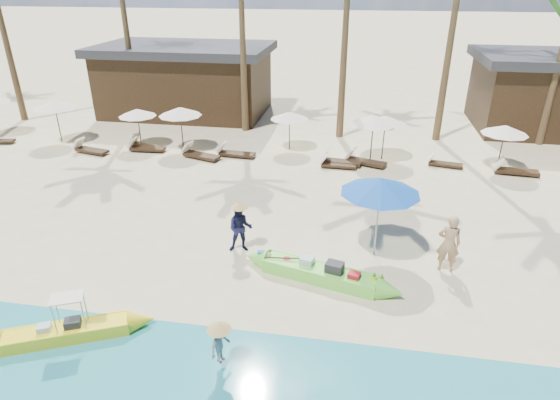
% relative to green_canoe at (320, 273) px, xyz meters
% --- Properties ---
extents(ground, '(240.00, 240.00, 0.00)m').
position_rel_green_canoe_xyz_m(ground, '(-2.33, -0.06, -0.24)').
color(ground, beige).
rests_on(ground, ground).
extents(green_canoe, '(5.47, 1.75, 0.71)m').
position_rel_green_canoe_xyz_m(green_canoe, '(0.00, 0.00, 0.00)').
color(green_canoe, '#71E546').
rests_on(green_canoe, ground).
extents(yellow_canoe, '(4.47, 2.26, 1.24)m').
position_rel_green_canoe_xyz_m(yellow_canoe, '(-5.99, -3.58, -0.04)').
color(yellow_canoe, yellow).
rests_on(yellow_canoe, ground).
extents(tourist, '(0.71, 0.49, 1.88)m').
position_rel_green_canoe_xyz_m(tourist, '(3.75, 1.18, 0.70)').
color(tourist, tan).
rests_on(tourist, ground).
extents(vendor_green, '(0.90, 0.75, 1.64)m').
position_rel_green_canoe_xyz_m(vendor_green, '(-2.72, 1.22, 0.58)').
color(vendor_green, '#16173D').
rests_on(vendor_green, ground).
extents(vendor_yellow, '(0.57, 0.73, 0.99)m').
position_rel_green_canoe_xyz_m(vendor_yellow, '(-1.93, -3.82, 0.43)').
color(vendor_yellow, gray).
rests_on(vendor_yellow, ground).
extents(blue_umbrella, '(2.48, 2.48, 2.67)m').
position_rel_green_canoe_xyz_m(blue_umbrella, '(1.62, 1.78, 2.18)').
color(blue_umbrella, '#99999E').
rests_on(blue_umbrella, ground).
extents(resort_parasol_2, '(2.20, 2.20, 2.27)m').
position_rel_green_canoe_xyz_m(resort_parasol_2, '(-15.13, 10.50, 1.81)').
color(resort_parasol_2, '#332214').
rests_on(resort_parasol_2, ground).
extents(resort_parasol_3, '(1.94, 1.94, 2.00)m').
position_rel_green_canoe_xyz_m(resort_parasol_3, '(-10.51, 10.55, 1.57)').
color(resort_parasol_3, '#332214').
rests_on(resort_parasol_3, ground).
extents(lounger_3_left, '(1.95, 0.97, 0.63)m').
position_rel_green_canoe_xyz_m(lounger_3_left, '(-12.62, 9.04, -0.03)').
color(lounger_3_left, '#332214').
rests_on(lounger_3_left, ground).
extents(lounger_3_right, '(2.05, 1.19, 0.66)m').
position_rel_green_canoe_xyz_m(lounger_3_right, '(-10.14, 10.12, -0.02)').
color(lounger_3_right, '#332214').
rests_on(lounger_3_right, ground).
extents(resort_parasol_4, '(2.18, 2.18, 2.25)m').
position_rel_green_canoe_xyz_m(resort_parasol_4, '(-8.09, 10.36, 1.79)').
color(resort_parasol_4, '#332214').
rests_on(resort_parasol_4, ground).
extents(lounger_4_left, '(1.89, 0.67, 0.63)m').
position_rel_green_canoe_xyz_m(lounger_4_left, '(-9.94, 9.75, -0.03)').
color(lounger_4_left, '#332214').
rests_on(lounger_4_left, ground).
extents(lounger_4_right, '(2.07, 1.18, 0.67)m').
position_rel_green_canoe_xyz_m(lounger_4_right, '(-6.86, 9.26, -0.01)').
color(lounger_4_right, '#332214').
rests_on(lounger_4_right, ground).
extents(resort_parasol_5, '(1.95, 1.95, 2.00)m').
position_rel_green_canoe_xyz_m(resort_parasol_5, '(-2.65, 11.34, 1.57)').
color(resort_parasol_5, '#332214').
rests_on(resort_parasol_5, ground).
extents(lounger_5_left, '(1.94, 0.73, 0.65)m').
position_rel_green_canoe_xyz_m(lounger_5_left, '(-5.19, 9.78, -0.02)').
color(lounger_5_left, '#332214').
rests_on(lounger_5_left, ground).
extents(resort_parasol_6, '(2.21, 2.21, 2.28)m').
position_rel_green_canoe_xyz_m(resort_parasol_6, '(1.51, 10.39, 1.82)').
color(resort_parasol_6, '#332214').
rests_on(resort_parasol_6, ground).
extents(lounger_6_left, '(1.98, 0.80, 0.66)m').
position_rel_green_canoe_xyz_m(lounger_6_left, '(0.01, 9.52, -0.02)').
color(lounger_6_left, '#332214').
rests_on(lounger_6_left, ground).
extents(lounger_6_right, '(1.72, 0.57, 0.58)m').
position_rel_green_canoe_xyz_m(lounger_6_right, '(-0.08, 9.13, -0.04)').
color(lounger_6_right, '#332214').
rests_on(lounger_6_right, ground).
extents(resort_parasol_7, '(2.13, 2.13, 2.19)m').
position_rel_green_canoe_xyz_m(resort_parasol_7, '(2.08, 10.71, 1.74)').
color(resort_parasol_7, '#332214').
rests_on(resort_parasol_7, ground).
extents(lounger_7_left, '(2.04, 1.22, 0.66)m').
position_rel_green_canoe_xyz_m(lounger_7_left, '(1.19, 9.75, -0.02)').
color(lounger_7_left, '#332214').
rests_on(lounger_7_left, ground).
extents(lounger_7_right, '(1.69, 0.81, 0.55)m').
position_rel_green_canoe_xyz_m(lounger_7_right, '(4.92, 10.16, -0.05)').
color(lounger_7_right, '#332214').
rests_on(lounger_7_right, ground).
extents(resort_parasol_8, '(2.06, 2.06, 2.12)m').
position_rel_green_canoe_xyz_m(resort_parasol_8, '(7.39, 10.25, 1.67)').
color(resort_parasol_8, '#332214').
rests_on(resort_parasol_8, ground).
extents(lounger_8_left, '(1.99, 0.75, 0.66)m').
position_rel_green_canoe_xyz_m(lounger_8_left, '(7.94, 9.68, -0.02)').
color(lounger_8_left, '#332214').
rests_on(lounger_8_left, ground).
extents(pavilion_west, '(10.80, 6.60, 4.30)m').
position_rel_green_canoe_xyz_m(pavilion_west, '(-10.33, 17.44, 1.95)').
color(pavilion_west, '#332214').
rests_on(pavilion_west, ground).
extents(pavilion_east, '(8.80, 6.60, 4.30)m').
position_rel_green_canoe_xyz_m(pavilion_east, '(11.67, 17.44, 1.96)').
color(pavilion_east, '#332214').
rests_on(pavilion_east, ground).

